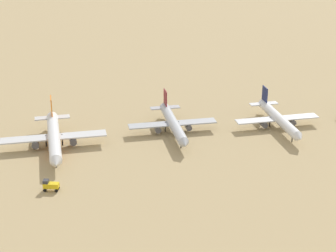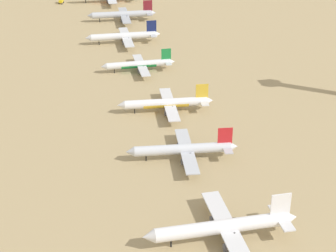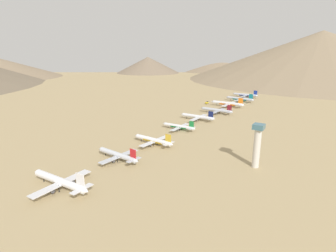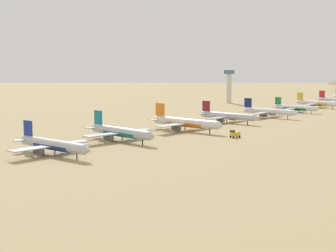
{
  "view_description": "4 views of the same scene",
  "coord_description": "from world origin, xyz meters",
  "px_view_note": "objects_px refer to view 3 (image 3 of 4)",
  "views": [
    {
      "loc": [
        217.2,
        -98.6,
        96.49
      ],
      "look_at": [
        -0.93,
        -47.1,
        3.96
      ],
      "focal_mm": 63.34,
      "sensor_mm": 36.0,
      "label": 1
    },
    {
      "loc": [
        40.29,
        323.83,
        111.93
      ],
      "look_at": [
        -0.53,
        117.52,
        3.92
      ],
      "focal_mm": 61.64,
      "sensor_mm": 36.0,
      "label": 2
    },
    {
      "loc": [
        -135.36,
        274.22,
        78.87
      ],
      "look_at": [
        7.98,
        54.5,
        5.21
      ],
      "focal_mm": 28.97,
      "sensor_mm": 36.0,
      "label": 3
    },
    {
      "loc": [
        174.0,
        -316.05,
        37.35
      ],
      "look_at": [
        13.26,
        -121.88,
        6.51
      ],
      "focal_mm": 54.85,
      "sensor_mm": 36.0,
      "label": 4
    }
  ],
  "objects_px": {
    "parked_jet_3": "(217,110)",
    "parked_jet_6": "(154,140)",
    "parked_jet_5": "(179,126)",
    "parked_jet_2": "(228,104)",
    "parked_jet_1": "(240,99)",
    "parked_jet_7": "(118,155)",
    "control_tower": "(257,144)",
    "service_truck": "(207,103)",
    "parked_jet_4": "(198,117)",
    "parked_jet_0": "(245,95)",
    "parked_jet_8": "(60,181)"
  },
  "relations": [
    {
      "from": "parked_jet_0",
      "to": "parked_jet_8",
      "type": "bearing_deg",
      "value": 91.53
    },
    {
      "from": "parked_jet_0",
      "to": "parked_jet_1",
      "type": "xyz_separation_m",
      "value": [
        -5.47,
        44.56,
        0.22
      ]
    },
    {
      "from": "parked_jet_7",
      "to": "service_truck",
      "type": "distance_m",
      "value": 237.97
    },
    {
      "from": "parked_jet_2",
      "to": "parked_jet_7",
      "type": "height_order",
      "value": "parked_jet_2"
    },
    {
      "from": "parked_jet_3",
      "to": "parked_jet_6",
      "type": "height_order",
      "value": "parked_jet_3"
    },
    {
      "from": "parked_jet_6",
      "to": "control_tower",
      "type": "distance_m",
      "value": 87.73
    },
    {
      "from": "control_tower",
      "to": "parked_jet_7",
      "type": "bearing_deg",
      "value": 26.35
    },
    {
      "from": "parked_jet_7",
      "to": "parked_jet_4",
      "type": "bearing_deg",
      "value": -87.92
    },
    {
      "from": "parked_jet_3",
      "to": "parked_jet_4",
      "type": "height_order",
      "value": "parked_jet_3"
    },
    {
      "from": "service_truck",
      "to": "control_tower",
      "type": "distance_m",
      "value": 229.96
    },
    {
      "from": "parked_jet_7",
      "to": "control_tower",
      "type": "distance_m",
      "value": 99.42
    },
    {
      "from": "parked_jet_0",
      "to": "parked_jet_2",
      "type": "xyz_separation_m",
      "value": [
        -4.24,
        93.84,
        0.48
      ]
    },
    {
      "from": "parked_jet_4",
      "to": "service_truck",
      "type": "height_order",
      "value": "parked_jet_4"
    },
    {
      "from": "parked_jet_6",
      "to": "parked_jet_1",
      "type": "bearing_deg",
      "value": -88.82
    },
    {
      "from": "parked_jet_1",
      "to": "control_tower",
      "type": "distance_m",
      "value": 254.44
    },
    {
      "from": "parked_jet_5",
      "to": "service_truck",
      "type": "xyz_separation_m",
      "value": [
        35.67,
        -142.09,
        -1.67
      ]
    },
    {
      "from": "parked_jet_3",
      "to": "parked_jet_6",
      "type": "distance_m",
      "value": 140.65
    },
    {
      "from": "parked_jet_3",
      "to": "parked_jet_4",
      "type": "xyz_separation_m",
      "value": [
        4.75,
        44.5,
        -0.09
      ]
    },
    {
      "from": "parked_jet_0",
      "to": "parked_jet_5",
      "type": "xyz_separation_m",
      "value": [
        -5.66,
        232.64,
        -0.64
      ]
    },
    {
      "from": "parked_jet_2",
      "to": "parked_jet_4",
      "type": "xyz_separation_m",
      "value": [
        0.47,
        93.19,
        -0.54
      ]
    },
    {
      "from": "parked_jet_1",
      "to": "parked_jet_3",
      "type": "bearing_deg",
      "value": 91.78
    },
    {
      "from": "parked_jet_6",
      "to": "parked_jet_5",
      "type": "bearing_deg",
      "value": -84.67
    },
    {
      "from": "parked_jet_2",
      "to": "parked_jet_1",
      "type": "bearing_deg",
      "value": -91.43
    },
    {
      "from": "parked_jet_2",
      "to": "parked_jet_5",
      "type": "relative_size",
      "value": 1.3
    },
    {
      "from": "parked_jet_7",
      "to": "parked_jet_5",
      "type": "bearing_deg",
      "value": -88.07
    },
    {
      "from": "parked_jet_8",
      "to": "parked_jet_1",
      "type": "bearing_deg",
      "value": -89.21
    },
    {
      "from": "parked_jet_1",
      "to": "parked_jet_7",
      "type": "bearing_deg",
      "value": 90.67
    },
    {
      "from": "parked_jet_5",
      "to": "parked_jet_7",
      "type": "bearing_deg",
      "value": 91.93
    },
    {
      "from": "parked_jet_0",
      "to": "control_tower",
      "type": "xyz_separation_m",
      "value": [
        -97.09,
        281.59,
        12.9
      ]
    },
    {
      "from": "parked_jet_4",
      "to": "control_tower",
      "type": "bearing_deg",
      "value": 134.62
    },
    {
      "from": "parked_jet_3",
      "to": "parked_jet_8",
      "type": "xyz_separation_m",
      "value": [
        -1.51,
        232.89,
        0.34
      ]
    },
    {
      "from": "parked_jet_1",
      "to": "parked_jet_5",
      "type": "height_order",
      "value": "parked_jet_1"
    },
    {
      "from": "parked_jet_0",
      "to": "control_tower",
      "type": "distance_m",
      "value": 298.14
    },
    {
      "from": "parked_jet_5",
      "to": "parked_jet_8",
      "type": "xyz_separation_m",
      "value": [
        -4.37,
        142.78,
        1.01
      ]
    },
    {
      "from": "parked_jet_5",
      "to": "parked_jet_7",
      "type": "height_order",
      "value": "parked_jet_7"
    },
    {
      "from": "parked_jet_5",
      "to": "parked_jet_0",
      "type": "bearing_deg",
      "value": -88.61
    },
    {
      "from": "parked_jet_1",
      "to": "parked_jet_8",
      "type": "xyz_separation_m",
      "value": [
        -4.55,
        330.86,
        0.15
      ]
    },
    {
      "from": "parked_jet_3",
      "to": "parked_jet_6",
      "type": "relative_size",
      "value": 1.06
    },
    {
      "from": "parked_jet_2",
      "to": "parked_jet_6",
      "type": "distance_m",
      "value": 189.43
    },
    {
      "from": "parked_jet_0",
      "to": "parked_jet_7",
      "type": "xyz_separation_m",
      "value": [
        -8.78,
        325.33,
        -0.21
      ]
    },
    {
      "from": "parked_jet_0",
      "to": "parked_jet_5",
      "type": "bearing_deg",
      "value": 91.39
    },
    {
      "from": "parked_jet_4",
      "to": "parked_jet_5",
      "type": "xyz_separation_m",
      "value": [
        -1.89,
        45.61,
        -0.58
      ]
    },
    {
      "from": "parked_jet_4",
      "to": "parked_jet_5",
      "type": "relative_size",
      "value": 1.14
    },
    {
      "from": "parked_jet_4",
      "to": "parked_jet_6",
      "type": "distance_m",
      "value": 96.36
    },
    {
      "from": "parked_jet_7",
      "to": "control_tower",
      "type": "relative_size",
      "value": 1.38
    },
    {
      "from": "parked_jet_3",
      "to": "control_tower",
      "type": "xyz_separation_m",
      "value": [
        -88.57,
        139.06,
        12.87
      ]
    },
    {
      "from": "parked_jet_0",
      "to": "parked_jet_1",
      "type": "height_order",
      "value": "parked_jet_1"
    },
    {
      "from": "parked_jet_0",
      "to": "parked_jet_8",
      "type": "relative_size",
      "value": 0.93
    },
    {
      "from": "parked_jet_5",
      "to": "parked_jet_3",
      "type": "bearing_deg",
      "value": -91.82
    },
    {
      "from": "parked_jet_5",
      "to": "parked_jet_7",
      "type": "xyz_separation_m",
      "value": [
        -3.12,
        92.69,
        0.43
      ]
    }
  ]
}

